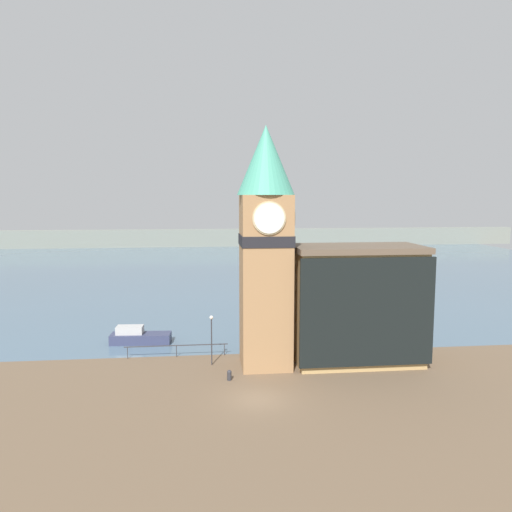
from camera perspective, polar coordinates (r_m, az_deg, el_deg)
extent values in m
plane|color=brown|center=(36.85, 0.25, -16.10)|extent=(160.00, 160.00, 0.00)
cube|color=slate|center=(105.30, -4.06, -1.04)|extent=(160.00, 120.00, 0.00)
cube|color=gray|center=(144.79, -4.66, 2.09)|extent=(180.00, 3.00, 5.00)
cube|color=#333338|center=(46.03, -9.09, -10.07)|extent=(9.23, 0.08, 0.08)
cylinder|color=#333338|center=(46.61, -14.48, -10.66)|extent=(0.07, 0.07, 1.05)
cylinder|color=#333338|center=(46.18, -9.08, -10.69)|extent=(0.07, 0.07, 1.05)
cylinder|color=#333338|center=(46.16, -3.63, -10.63)|extent=(0.07, 0.07, 1.05)
cube|color=#9E754C|center=(41.81, 1.10, -2.98)|extent=(4.12, 4.12, 14.48)
cube|color=black|center=(41.36, 1.11, 1.83)|extent=(4.24, 4.24, 0.90)
cylinder|color=tan|center=(39.14, 1.51, 4.35)|extent=(2.66, 0.12, 2.66)
cylinder|color=silver|center=(39.05, 1.53, 4.34)|extent=(2.42, 0.12, 2.42)
cylinder|color=tan|center=(41.56, 4.02, 4.48)|extent=(0.12, 2.66, 2.66)
cylinder|color=silver|center=(41.57, 4.14, 4.48)|extent=(0.12, 2.42, 2.42)
cone|color=teal|center=(41.31, 1.13, 10.90)|extent=(4.73, 4.73, 5.63)
cube|color=tan|center=(44.26, 11.42, -5.72)|extent=(10.65, 5.50, 9.69)
cube|color=brown|center=(43.46, 11.58, 0.85)|extent=(11.05, 5.90, 0.50)
cube|color=black|center=(41.54, 12.64, -6.31)|extent=(11.15, 0.30, 8.92)
cube|color=#333856|center=(51.01, -13.02, -9.15)|extent=(5.92, 2.28, 0.96)
cube|color=#B2B2B2|center=(50.98, -14.22, -8.18)|extent=(2.64, 1.50, 0.77)
cylinder|color=#2D2D33|center=(40.32, -3.07, -13.56)|extent=(0.35, 0.35, 0.64)
sphere|color=#2D2D33|center=(40.21, -3.07, -13.13)|extent=(0.37, 0.37, 0.37)
cylinder|color=#2D2D33|center=(43.31, -5.10, -9.74)|extent=(0.10, 0.10, 4.06)
sphere|color=silver|center=(42.75, -5.13, -7.01)|extent=(0.32, 0.32, 0.32)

